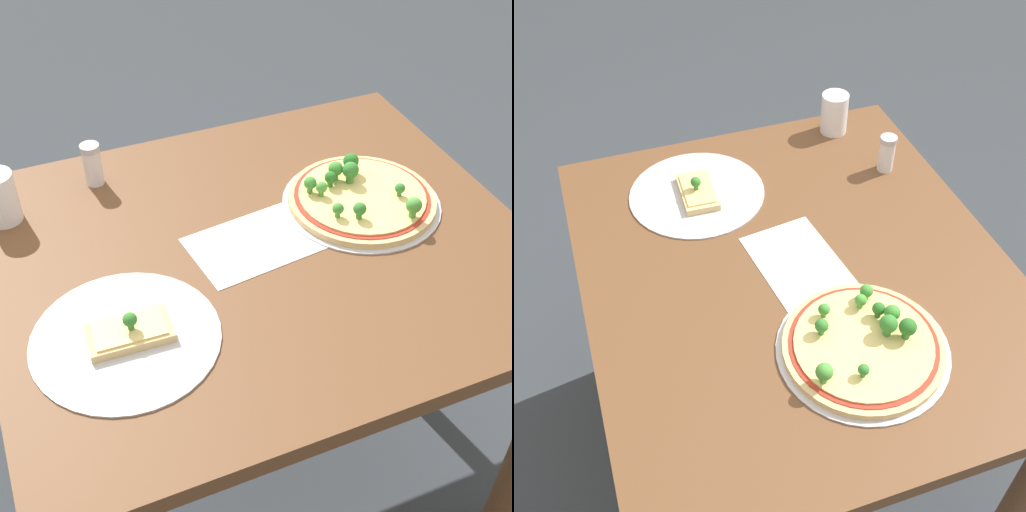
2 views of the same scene
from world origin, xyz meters
TOP-DOWN VIEW (x-y plane):
  - ground_plane at (0.00, 0.00)m, footprint 8.00×8.00m
  - dining_table at (0.00, 0.00)m, footprint 1.02×0.87m
  - pizza_tray_whole at (0.24, 0.04)m, footprint 0.32×0.32m
  - pizza_tray_slice at (-0.29, -0.14)m, footprint 0.32×0.32m
  - drinking_cup at (-0.43, 0.27)m, footprint 0.07×0.07m
  - condiment_shaker at (-0.24, 0.32)m, footprint 0.04×0.04m
  - paper_menu at (-0.00, 0.01)m, footprint 0.28×0.20m

SIDE VIEW (x-z plane):
  - ground_plane at x=0.00m, z-range 0.00..0.00m
  - dining_table at x=0.00m, z-range 0.27..1.05m
  - paper_menu at x=0.00m, z-range 0.77..0.78m
  - pizza_tray_slice at x=-0.29m, z-range 0.75..0.81m
  - pizza_tray_whole at x=0.24m, z-range 0.75..0.82m
  - condiment_shaker at x=-0.24m, z-range 0.77..0.87m
  - drinking_cup at x=-0.43m, z-range 0.77..0.88m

